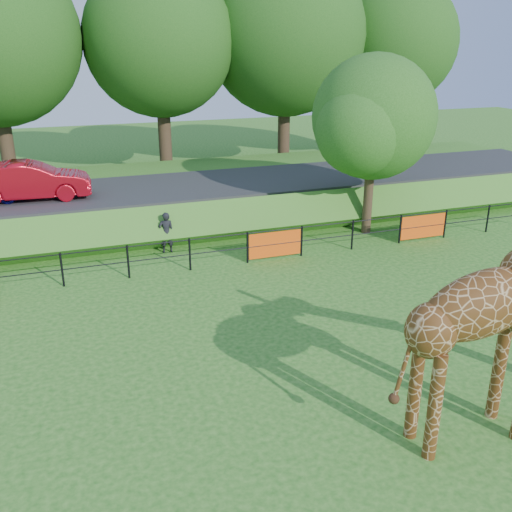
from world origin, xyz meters
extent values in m
plane|color=#236218|center=(0.00, 0.00, 0.00)|extent=(90.00, 90.00, 0.00)
cube|color=#236218|center=(0.00, 15.50, 0.65)|extent=(40.00, 9.00, 1.30)
cube|color=#29292C|center=(0.00, 14.00, 1.36)|extent=(40.00, 5.00, 0.12)
imported|color=red|center=(-4.78, 13.62, 2.14)|extent=(4.49, 1.81, 1.45)
imported|color=black|center=(-0.38, 9.96, 0.74)|extent=(0.56, 0.39, 1.48)
cylinder|color=#342717|center=(7.50, 9.60, 1.60)|extent=(0.36, 0.36, 3.20)
sphere|color=#215216|center=(7.50, 9.60, 4.46)|extent=(4.60, 4.60, 4.60)
sphere|color=#215216|center=(8.65, 10.29, 4.00)|extent=(3.45, 3.45, 3.45)
sphere|color=#215216|center=(6.58, 8.91, 4.12)|extent=(3.22, 3.22, 3.22)
cylinder|color=#342717|center=(-6.00, 22.00, 2.50)|extent=(0.70, 0.70, 5.00)
cylinder|color=#342717|center=(2.00, 22.00, 2.50)|extent=(0.70, 0.70, 5.00)
sphere|color=#144512|center=(2.00, 22.00, 7.14)|extent=(7.80, 7.80, 7.80)
cylinder|color=#342717|center=(9.00, 22.00, 2.50)|extent=(0.70, 0.70, 5.00)
sphere|color=#144512|center=(9.00, 22.00, 7.42)|extent=(8.80, 8.80, 8.80)
cylinder|color=#342717|center=(16.00, 22.00, 2.50)|extent=(0.70, 0.70, 5.00)
sphere|color=#144512|center=(16.00, 22.00, 7.04)|extent=(7.40, 7.40, 7.40)
camera|label=1|loc=(-3.81, -9.21, 7.11)|focal=40.00mm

